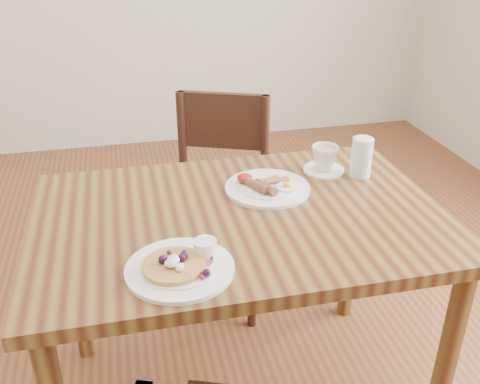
{
  "coord_description": "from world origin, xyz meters",
  "views": [
    {
      "loc": [
        -0.31,
        -1.33,
        1.53
      ],
      "look_at": [
        0.0,
        0.0,
        0.82
      ],
      "focal_mm": 40.0,
      "sensor_mm": 36.0,
      "label": 1
    }
  ],
  "objects": [
    {
      "name": "chair_far",
      "position": [
        0.05,
        0.64,
        0.49
      ],
      "size": [
        0.55,
        0.55,
        0.88
      ],
      "rotation": [
        0.0,
        0.0,
        2.76
      ],
      "color": "black",
      "rests_on": "ground"
    },
    {
      "name": "breakfast_plate",
      "position": [
        0.11,
        0.13,
        0.76
      ],
      "size": [
        0.27,
        0.27,
        0.04
      ],
      "color": "white",
      "rests_on": "dining_table"
    },
    {
      "name": "teacup_saucer",
      "position": [
        0.34,
        0.22,
        0.79
      ],
      "size": [
        0.14,
        0.14,
        0.09
      ],
      "color": "white",
      "rests_on": "dining_table"
    },
    {
      "name": "water_glass",
      "position": [
        0.45,
        0.16,
        0.82
      ],
      "size": [
        0.07,
        0.07,
        0.13
      ],
      "primitive_type": "cylinder",
      "color": "silver",
      "rests_on": "dining_table"
    },
    {
      "name": "pancake_plate",
      "position": [
        -0.2,
        -0.24,
        0.76
      ],
      "size": [
        0.27,
        0.27,
        0.06
      ],
      "color": "white",
      "rests_on": "dining_table"
    },
    {
      "name": "dining_table",
      "position": [
        0.0,
        0.0,
        0.65
      ],
      "size": [
        1.2,
        0.8,
        0.75
      ],
      "color": "brown",
      "rests_on": "ground"
    }
  ]
}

